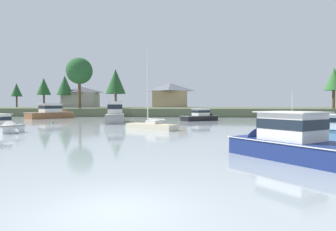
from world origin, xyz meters
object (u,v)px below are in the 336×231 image
at_px(cruiser_white, 0,128).
at_px(cruiser_grey, 115,117).
at_px(cruiser_navy, 285,147).
at_px(mooring_buoy_green, 52,123).
at_px(cruiser_wood, 54,115).
at_px(dinghy_orange, 312,124).
at_px(dinghy_maroon, 328,121).
at_px(sailboat_cream, 151,128).
at_px(cruiser_black, 203,118).

bearing_deg(cruiser_white, cruiser_grey, 68.24).
relative_size(cruiser_navy, mooring_buoy_green, 21.42).
bearing_deg(cruiser_wood, cruiser_grey, -35.66).
height_order(cruiser_grey, mooring_buoy_green, cruiser_grey).
bearing_deg(mooring_buoy_green, dinghy_orange, -0.71).
height_order(dinghy_maroon, cruiser_navy, cruiser_navy).
relative_size(sailboat_cream, dinghy_orange, 3.10).
height_order(cruiser_grey, dinghy_maroon, cruiser_grey).
xyz_separation_m(cruiser_white, dinghy_maroon, (43.67, 22.97, -0.32)).
height_order(cruiser_white, mooring_buoy_green, cruiser_white).
distance_m(dinghy_maroon, cruiser_black, 21.37).
xyz_separation_m(cruiser_grey, dinghy_orange, (30.45, -4.11, -0.73)).
xyz_separation_m(sailboat_cream, cruiser_wood, (-25.13, 26.28, 0.55)).
bearing_deg(cruiser_grey, cruiser_white, -111.76).
height_order(sailboat_cream, dinghy_orange, sailboat_cream).
height_order(cruiser_navy, cruiser_wood, cruiser_wood).
relative_size(cruiser_grey, mooring_buoy_green, 26.37).
relative_size(cruiser_white, dinghy_orange, 2.39).
bearing_deg(cruiser_navy, dinghy_orange, 67.23).
relative_size(sailboat_cream, mooring_buoy_green, 23.62).
relative_size(cruiser_grey, dinghy_orange, 3.46).
bearing_deg(cruiser_wood, dinghy_orange, -18.88).
height_order(cruiser_white, cruiser_wood, cruiser_wood).
xyz_separation_m(cruiser_navy, mooring_buoy_green, (-28.22, 28.08, -0.54)).
height_order(sailboat_cream, cruiser_wood, sailboat_cream).
relative_size(sailboat_cream, cruiser_wood, 0.93).
bearing_deg(cruiser_wood, mooring_buoy_green, -64.60).
height_order(dinghy_maroon, cruiser_wood, cruiser_wood).
xyz_separation_m(sailboat_cream, mooring_buoy_green, (-17.70, 10.61, -0.14)).
bearing_deg(cruiser_wood, cruiser_navy, -50.82).
bearing_deg(cruiser_grey, sailboat_cream, -59.61).
xyz_separation_m(dinghy_maroon, dinghy_orange, (-5.67, -8.16, -0.02)).
bearing_deg(sailboat_cream, cruiser_white, -163.56).
bearing_deg(dinghy_maroon, cruiser_white, -152.26).
height_order(cruiser_grey, cruiser_wood, cruiser_grey).
distance_m(cruiser_grey, dinghy_orange, 30.73).
xyz_separation_m(dinghy_orange, cruiser_navy, (-11.58, -27.58, 0.49)).
bearing_deg(sailboat_cream, cruiser_black, 72.23).
distance_m(sailboat_cream, dinghy_orange, 24.31).
xyz_separation_m(cruiser_grey, cruiser_navy, (18.87, -31.69, -0.24)).
bearing_deg(cruiser_black, mooring_buoy_green, -158.26).
distance_m(cruiser_wood, mooring_buoy_green, 17.35).
bearing_deg(cruiser_white, dinghy_maroon, 27.74).
xyz_separation_m(cruiser_white, cruiser_navy, (26.42, -12.78, 0.15)).
height_order(dinghy_maroon, dinghy_orange, dinghy_maroon).
distance_m(sailboat_cream, cruiser_wood, 36.36).
xyz_separation_m(cruiser_grey, mooring_buoy_green, (-9.35, -3.61, -0.77)).
bearing_deg(dinghy_orange, cruiser_white, -158.71).
height_order(cruiser_wood, mooring_buoy_green, cruiser_wood).
bearing_deg(cruiser_navy, cruiser_grey, 120.76).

